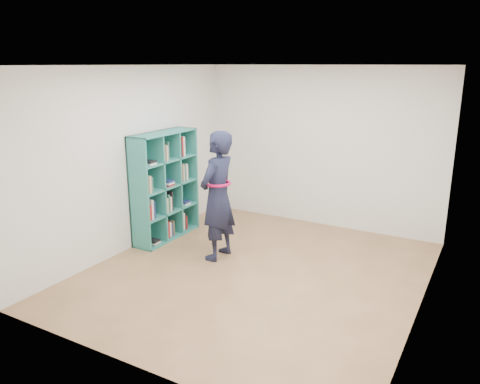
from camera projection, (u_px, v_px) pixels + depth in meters
The scene contains 9 objects.
floor at pixel (256, 273), 6.06m from camera, with size 4.50×4.50×0.00m, color brown.
ceiling at pixel (258, 65), 5.37m from camera, with size 4.50×4.50×0.00m, color white.
wall_left at pixel (132, 159), 6.66m from camera, with size 0.02×4.50×2.60m, color silver.
wall_right at pixel (430, 197), 4.77m from camera, with size 0.02×4.50×2.60m, color silver.
wall_back at pixel (320, 147), 7.60m from camera, with size 4.00×0.02×2.60m, color silver.
wall_front at pixel (130, 231), 3.82m from camera, with size 4.00×0.02×2.60m, color silver.
bookshelf at pixel (164, 187), 7.12m from camera, with size 0.36×1.23×1.65m.
person at pixel (218, 196), 6.32m from camera, with size 0.44×0.65×1.78m.
smartphone at pixel (212, 185), 6.43m from camera, with size 0.03×0.11×0.15m.
Camera 1 is at (2.55, -4.95, 2.62)m, focal length 35.00 mm.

